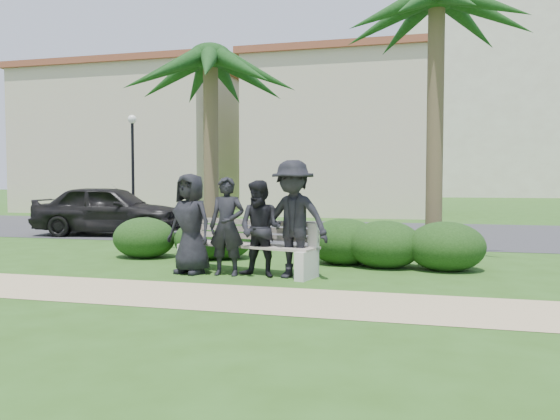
# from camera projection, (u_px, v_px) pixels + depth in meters

# --- Properties ---
(ground) EXTENTS (160.00, 160.00, 0.00)m
(ground) POSITION_uv_depth(u_px,v_px,m) (254.00, 274.00, 8.98)
(ground) COLOR #2A4F16
(ground) RESTS_ON ground
(footpath) EXTENTS (30.00, 1.60, 0.01)m
(footpath) POSITION_uv_depth(u_px,v_px,m) (214.00, 296.00, 7.24)
(footpath) COLOR tan
(footpath) RESTS_ON ground
(asphalt_street) EXTENTS (160.00, 8.00, 0.01)m
(asphalt_street) POSITION_uv_depth(u_px,v_px,m) (331.00, 231.00, 16.71)
(asphalt_street) COLOR #2D2D30
(asphalt_street) RESTS_ON ground
(stucco_bldg_left) EXTENTS (10.40, 8.40, 7.30)m
(stucco_bldg_left) POSITION_uv_depth(u_px,v_px,m) (139.00, 142.00, 29.19)
(stucco_bldg_left) COLOR beige
(stucco_bldg_left) RESTS_ON ground
(stucco_bldg_right) EXTENTS (8.40, 8.40, 7.30)m
(stucco_bldg_right) POSITION_uv_depth(u_px,v_px,m) (344.00, 137.00, 26.44)
(stucco_bldg_right) COLOR beige
(stucco_bldg_right) RESTS_ON ground
(hotel_tower) EXTENTS (26.00, 18.00, 37.30)m
(hotel_tower) POSITION_uv_depth(u_px,v_px,m) (533.00, 70.00, 57.95)
(hotel_tower) COLOR beige
(hotel_tower) RESTS_ON ground
(street_lamp) EXTENTS (0.36, 0.36, 4.29)m
(street_lamp) POSITION_uv_depth(u_px,v_px,m) (133.00, 147.00, 22.68)
(street_lamp) COLOR black
(street_lamp) RESTS_ON ground
(park_bench) EXTENTS (2.58, 1.15, 0.85)m
(park_bench) POSITION_uv_depth(u_px,v_px,m) (246.00, 250.00, 9.11)
(park_bench) COLOR gray
(park_bench) RESTS_ON ground
(man_a) EXTENTS (0.92, 0.73, 1.66)m
(man_a) POSITION_uv_depth(u_px,v_px,m) (190.00, 224.00, 9.02)
(man_a) COLOR black
(man_a) RESTS_ON ground
(man_b) EXTENTS (0.60, 0.40, 1.60)m
(man_b) POSITION_uv_depth(u_px,v_px,m) (227.00, 226.00, 8.83)
(man_b) COLOR black
(man_b) RESTS_ON ground
(man_c) EXTENTS (0.85, 0.72, 1.55)m
(man_c) POSITION_uv_depth(u_px,v_px,m) (260.00, 229.00, 8.70)
(man_c) COLOR black
(man_c) RESTS_ON ground
(man_d) EXTENTS (1.32, 0.93, 1.86)m
(man_d) POSITION_uv_depth(u_px,v_px,m) (293.00, 219.00, 8.58)
(man_d) COLOR black
(man_d) RESTS_ON ground
(hedge_a) EXTENTS (1.28, 1.06, 0.83)m
(hedge_a) POSITION_uv_depth(u_px,v_px,m) (144.00, 237.00, 10.96)
(hedge_a) COLOR black
(hedge_a) RESTS_ON ground
(hedge_b) EXTENTS (1.24, 1.02, 0.81)m
(hedge_b) POSITION_uv_depth(u_px,v_px,m) (222.00, 238.00, 10.82)
(hedge_b) COLOR black
(hedge_b) RESTS_ON ground
(hedge_c) EXTENTS (1.22, 1.01, 0.80)m
(hedge_c) POSITION_uv_depth(u_px,v_px,m) (204.00, 239.00, 10.74)
(hedge_c) COLOR black
(hedge_c) RESTS_ON ground
(hedge_d) EXTENTS (1.34, 1.11, 0.87)m
(hedge_d) POSITION_uv_depth(u_px,v_px,m) (344.00, 240.00, 10.11)
(hedge_d) COLOR black
(hedge_d) RESTS_ON ground
(hedge_e) EXTENTS (1.33, 1.09, 0.86)m
(hedge_e) POSITION_uv_depth(u_px,v_px,m) (385.00, 243.00, 9.69)
(hedge_e) COLOR black
(hedge_e) RESTS_ON ground
(hedge_f) EXTENTS (1.33, 1.10, 0.87)m
(hedge_f) POSITION_uv_depth(u_px,v_px,m) (446.00, 245.00, 9.37)
(hedge_f) COLOR black
(hedge_f) RESTS_ON ground
(palm_left) EXTENTS (3.00, 3.00, 5.08)m
(palm_left) POSITION_uv_depth(u_px,v_px,m) (210.00, 59.00, 11.56)
(palm_left) COLOR brown
(palm_left) RESTS_ON ground
(palm_right) EXTENTS (3.00, 3.00, 6.00)m
(palm_right) POSITION_uv_depth(u_px,v_px,m) (437.00, 0.00, 10.51)
(palm_right) COLOR brown
(palm_right) RESTS_ON ground
(car_a) EXTENTS (4.41, 2.27, 1.44)m
(car_a) POSITION_uv_depth(u_px,v_px,m) (110.00, 210.00, 15.49)
(car_a) COLOR black
(car_a) RESTS_ON ground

